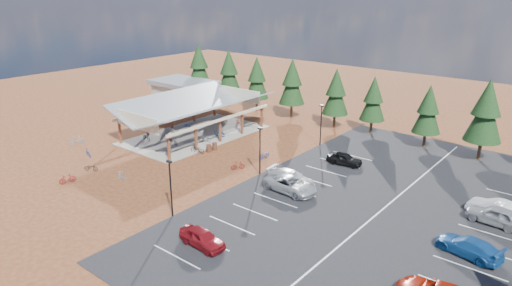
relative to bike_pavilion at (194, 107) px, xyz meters
name	(u,v)px	position (x,y,z in m)	size (l,w,h in m)	color
ground	(212,168)	(10.00, -7.00, -3.82)	(140.00, 140.00, 0.00)	#592417
asphalt_lot	(385,208)	(28.50, -4.00, -3.80)	(27.00, 44.00, 0.04)	black
concrete_pad	(195,135)	(0.00, 0.00, -3.77)	(10.60, 18.60, 0.10)	gray
bike_pavilion	(194,107)	(0.00, 0.00, 0.00)	(11.65, 19.40, 4.97)	#612A1B
outbuilding	(184,92)	(-14.00, 11.00, -1.80)	(11.00, 7.00, 3.90)	#ADA593
lamp_post_0	(171,185)	(15.00, -17.00, -0.85)	(0.50, 0.25, 5.14)	black
lamp_post_1	(260,147)	(15.00, -5.00, -0.85)	(0.50, 0.25, 5.14)	black
lamp_post_2	(321,122)	(15.00, 7.00, -0.85)	(0.50, 0.25, 5.14)	black
trash_bin_0	(209,148)	(6.03, -3.51, -3.37)	(0.60, 0.60, 0.90)	#4D291B
trash_bin_1	(215,146)	(6.06, -2.55, -3.37)	(0.60, 0.60, 0.90)	#4D291B
pine_0	(199,65)	(-14.94, 15.49, 2.01)	(4.10, 4.10, 9.55)	#382314
pine_1	(229,71)	(-7.97, 15.53, 1.70)	(3.88, 3.88, 9.04)	#382314
pine_2	(257,78)	(-1.52, 14.87, 1.40)	(3.67, 3.67, 8.56)	#382314
pine_3	(292,82)	(4.92, 15.18, 1.59)	(3.81, 3.81, 8.87)	#382314
pine_4	(336,92)	(12.61, 14.60, 1.27)	(3.58, 3.58, 8.33)	#382314
pine_5	(373,99)	(17.71, 15.49, 0.90)	(3.32, 3.32, 7.75)	#382314
pine_6	(428,109)	(25.28, 14.44, 0.94)	(3.35, 3.35, 7.80)	#382314
pine_7	(486,111)	(31.65, 14.13, 1.91)	(4.03, 4.03, 9.38)	#382314
bike_0	(146,137)	(-3.01, -5.64, -3.28)	(0.60, 1.71, 0.90)	black
bike_1	(171,131)	(-2.13, -2.25, -3.20)	(0.49, 1.75, 1.05)	gray
bike_2	(188,126)	(-2.53, 1.02, -3.30)	(0.57, 1.63, 0.86)	navy
bike_3	(225,118)	(-1.12, 6.94, -3.21)	(0.49, 1.72, 1.03)	maroon
bike_4	(173,141)	(0.84, -4.61, -3.30)	(0.56, 1.60, 0.84)	black
bike_5	(206,139)	(3.50, -1.47, -3.25)	(0.44, 1.58, 0.95)	gray
bike_6	(220,133)	(3.07, 1.48, -3.25)	(0.64, 1.82, 0.96)	#244193
bike_7	(239,122)	(1.84, 6.77, -3.22)	(0.48, 1.68, 1.01)	maroon
bike_9	(76,140)	(-8.90, -11.92, -3.28)	(0.51, 1.81, 1.09)	gray
bike_10	(88,153)	(-3.71, -13.48, -3.37)	(0.60, 1.73, 0.91)	navy
bike_11	(67,179)	(1.51, -18.99, -3.33)	(0.46, 1.65, 0.99)	maroon
bike_12	(91,167)	(0.43, -15.71, -3.41)	(0.54, 1.56, 0.82)	black
bike_13	(122,176)	(5.03, -15.09, -3.38)	(0.42, 1.49, 0.89)	#919399
bike_14	(264,155)	(12.63, -1.19, -3.35)	(0.63, 1.81, 0.95)	navy
bike_15	(238,165)	(12.36, -5.49, -3.36)	(0.43, 1.54, 0.93)	maroon
bike_16	(197,149)	(5.27, -4.68, -3.34)	(0.65, 1.85, 0.97)	black
car_0	(202,238)	(20.40, -18.75, -3.10)	(1.63, 4.04, 1.38)	maroon
car_2	(290,184)	(19.99, -6.60, -3.03)	(2.51, 5.44, 1.51)	#909498
car_3	(291,178)	(19.20, -5.29, -3.05)	(2.07, 5.08, 1.48)	#BBBBBB
car_4	(344,159)	(20.58, 2.97, -3.12)	(1.58, 3.92, 1.33)	black
car_7	(469,246)	(36.39, -7.32, -3.09)	(1.95, 4.80, 1.39)	navy
car_8	(496,215)	(36.78, -1.05, -3.00)	(1.86, 4.62, 1.57)	gray
car_9	(496,209)	(36.51, 0.33, -3.02)	(1.61, 4.61, 1.52)	white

